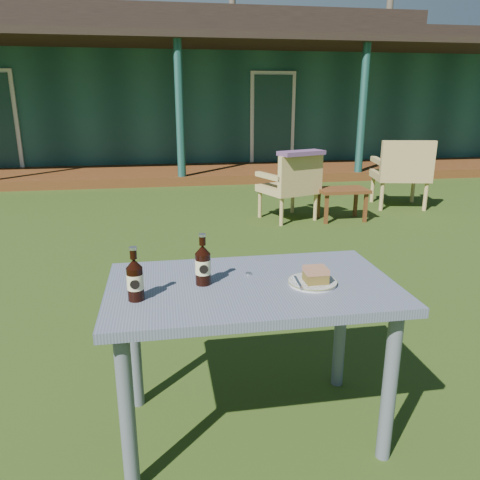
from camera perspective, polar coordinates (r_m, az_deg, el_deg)
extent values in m
plane|color=#334916|center=(3.71, -3.36, -6.40)|extent=(80.00, 80.00, 0.00)
cube|color=#1C4842|center=(12.89, -8.31, 15.98)|extent=(15.00, 6.00, 2.60)
cube|color=black|center=(12.96, -8.61, 22.39)|extent=(15.80, 6.80, 0.30)
cube|color=black|center=(13.00, -8.69, 24.15)|extent=(12.00, 3.50, 0.60)
cube|color=brown|center=(9.10, -7.30, 7.99)|extent=(15.00, 1.80, 0.16)
cube|color=black|center=(9.05, -7.90, 22.99)|extent=(15.40, 2.00, 0.12)
cylinder|color=#1C4842|center=(8.20, -7.35, 15.08)|extent=(0.14, 0.14, 2.45)
cylinder|color=#1C4842|center=(8.95, 14.68, 14.82)|extent=(0.14, 0.14, 2.45)
cube|color=white|center=(10.15, 3.97, 14.22)|extent=(0.95, 0.06, 2.00)
cube|color=#193D38|center=(10.12, 4.01, 14.21)|extent=(0.80, 0.04, 1.85)
cylinder|color=brown|center=(22.39, -0.93, 25.31)|extent=(0.28, 0.28, 9.50)
cube|color=slate|center=(1.97, 1.45, -5.83)|extent=(1.20, 0.70, 0.04)
cylinder|color=slate|center=(1.89, -13.59, -19.99)|extent=(0.06, 0.06, 0.68)
cylinder|color=slate|center=(2.08, 17.77, -16.71)|extent=(0.06, 0.06, 0.68)
cylinder|color=slate|center=(2.35, -12.77, -12.11)|extent=(0.06, 0.06, 0.68)
cylinder|color=slate|center=(2.50, 12.15, -10.21)|extent=(0.06, 0.06, 0.68)
cylinder|color=silver|center=(1.98, 8.82, -5.12)|extent=(0.20, 0.20, 0.01)
cylinder|color=olive|center=(1.98, 8.82, -4.98)|extent=(0.20, 0.20, 0.00)
cube|color=brown|center=(1.96, 9.19, -4.50)|extent=(0.09, 0.08, 0.04)
cube|color=#B1724F|center=(1.95, 9.23, -3.65)|extent=(0.09, 0.09, 0.02)
cube|color=silver|center=(1.95, 7.10, -5.12)|extent=(0.02, 0.14, 0.00)
cylinder|color=black|center=(1.94, -4.53, -3.54)|extent=(0.06, 0.06, 0.13)
cone|color=black|center=(1.91, -4.59, -1.15)|extent=(0.06, 0.06, 0.04)
cylinder|color=black|center=(1.90, -4.61, -0.09)|extent=(0.03, 0.03, 0.04)
cylinder|color=silver|center=(1.89, -4.63, 0.59)|extent=(0.03, 0.03, 0.01)
cylinder|color=#F0EDAA|center=(1.94, -4.53, -3.26)|extent=(0.06, 0.06, 0.06)
cylinder|color=black|center=(1.91, -4.45, -3.59)|extent=(0.04, 0.00, 0.04)
cylinder|color=black|center=(1.83, -12.64, -5.24)|extent=(0.06, 0.06, 0.13)
cone|color=black|center=(1.80, -12.81, -2.79)|extent=(0.06, 0.06, 0.04)
cylinder|color=black|center=(1.79, -12.88, -1.70)|extent=(0.03, 0.03, 0.04)
cylinder|color=silver|center=(1.78, -12.93, -1.00)|extent=(0.03, 0.03, 0.01)
cylinder|color=#F0EDAA|center=(1.83, -12.66, -4.95)|extent=(0.06, 0.06, 0.06)
cylinder|color=black|center=(1.80, -12.70, -5.32)|extent=(0.04, 0.00, 0.04)
cylinder|color=silver|center=(2.06, 1.05, -4.13)|extent=(0.03, 0.03, 0.01)
cube|color=tan|center=(5.89, 5.85, 6.21)|extent=(0.77, 0.75, 0.09)
cube|color=tan|center=(5.65, 7.41, 8.21)|extent=(0.60, 0.29, 0.40)
cube|color=tan|center=(6.04, 7.91, 8.10)|extent=(0.25, 0.52, 0.06)
cube|color=tan|center=(5.72, 3.57, 7.75)|extent=(0.25, 0.52, 0.06)
cylinder|color=tan|center=(6.27, 6.43, 4.86)|extent=(0.05, 0.05, 0.34)
cylinder|color=tan|center=(5.98, 2.44, 4.37)|extent=(0.05, 0.05, 0.34)
cylinder|color=tan|center=(5.90, 9.18, 4.00)|extent=(0.05, 0.05, 0.34)
cylinder|color=tan|center=(5.60, 5.08, 3.45)|extent=(0.05, 0.05, 0.34)
cube|color=tan|center=(6.93, 18.88, 7.43)|extent=(0.81, 0.78, 0.10)
cube|color=tan|center=(6.63, 19.78, 9.37)|extent=(0.70, 0.23, 0.45)
cube|color=tan|center=(7.02, 21.43, 8.94)|extent=(0.20, 0.61, 0.06)
cube|color=tan|center=(6.84, 16.48, 9.23)|extent=(0.20, 0.61, 0.06)
cylinder|color=tan|center=(7.31, 20.33, 5.82)|extent=(0.05, 0.05, 0.38)
cylinder|color=tan|center=(7.15, 15.85, 6.00)|extent=(0.05, 0.05, 0.38)
cylinder|color=tan|center=(6.81, 21.68, 4.92)|extent=(0.05, 0.05, 0.38)
cylinder|color=tan|center=(6.64, 16.90, 5.11)|extent=(0.05, 0.05, 0.38)
cube|color=#69446E|center=(5.63, 7.50, 10.48)|extent=(0.61, 0.41, 0.05)
cube|color=brown|center=(5.93, 12.38, 5.97)|extent=(0.60, 0.40, 0.04)
cube|color=brown|center=(5.75, 10.48, 3.70)|extent=(0.04, 0.04, 0.36)
cube|color=brown|center=(5.94, 15.04, 3.81)|extent=(0.04, 0.04, 0.36)
cube|color=brown|center=(6.02, 9.52, 4.34)|extent=(0.04, 0.04, 0.36)
cube|color=brown|center=(6.20, 13.91, 4.44)|extent=(0.04, 0.04, 0.36)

